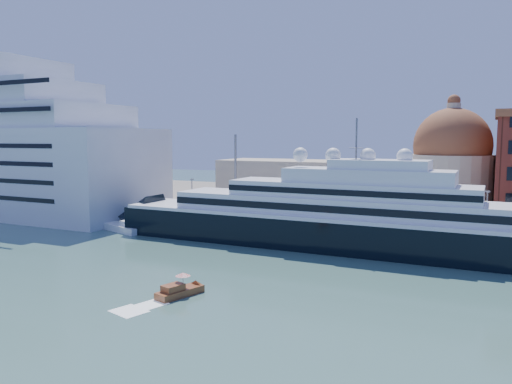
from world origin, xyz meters
The scene contains 9 objects.
ground centered at (0.00, 0.00, 0.00)m, with size 400.00×400.00×0.00m, color #365E58.
quay centered at (0.00, 34.00, 1.25)m, with size 180.00×10.00×2.50m, color gray.
land centered at (0.00, 75.00, 1.00)m, with size 260.00×72.00×2.00m, color slate.
quay_fence centered at (0.00, 29.50, 3.10)m, with size 180.00×0.10×1.20m, color slate.
superyacht centered at (0.39, 23.00, 4.67)m, with size 90.63×12.56×27.09m.
service_barge centered at (-39.29, 19.23, 0.76)m, with size 12.40×7.35×2.65m.
water_taxi centered at (-4.08, -12.23, 0.73)m, with size 3.85×6.77×3.05m.
church centered at (6.39, 57.72, 10.91)m, with size 66.00×18.00×25.50m.
lamp_posts centered at (-12.67, 32.27, 9.84)m, with size 120.80×2.40×18.00m.
Camera 1 is at (30.89, -62.76, 19.75)m, focal length 35.00 mm.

